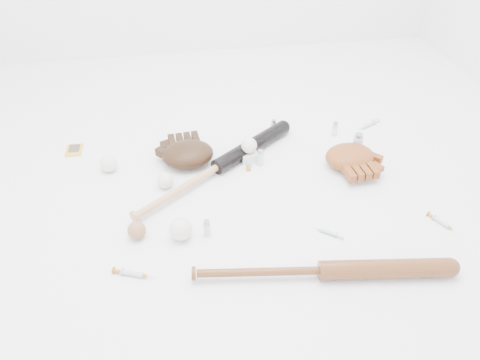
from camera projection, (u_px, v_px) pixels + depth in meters
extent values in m
plane|color=white|center=(243.00, 197.00, 1.86)|extent=(3.00, 3.00, 0.00)
cube|color=gold|center=(74.00, 150.00, 2.12)|extent=(0.07, 0.10, 0.01)
cube|color=white|center=(249.00, 156.00, 2.06)|extent=(0.08, 0.08, 0.04)
sphere|color=white|center=(249.00, 145.00, 2.02)|extent=(0.07, 0.07, 0.07)
sphere|color=white|center=(165.00, 181.00, 1.89)|extent=(0.07, 0.07, 0.07)
sphere|color=white|center=(109.00, 164.00, 1.98)|extent=(0.07, 0.07, 0.07)
sphere|color=white|center=(181.00, 229.00, 1.66)|extent=(0.08, 0.08, 0.08)
sphere|color=#966948|center=(137.00, 231.00, 1.66)|extent=(0.07, 0.07, 0.07)
cylinder|color=silver|center=(273.00, 126.00, 2.22)|extent=(0.03, 0.03, 0.07)
cylinder|color=silver|center=(335.00, 129.00, 2.21)|extent=(0.03, 0.03, 0.07)
cylinder|color=silver|center=(260.00, 158.00, 2.01)|extent=(0.03, 0.03, 0.07)
cylinder|color=silver|center=(357.00, 144.00, 2.07)|extent=(0.04, 0.04, 0.10)
cylinder|color=silver|center=(207.00, 228.00, 1.67)|extent=(0.03, 0.03, 0.07)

